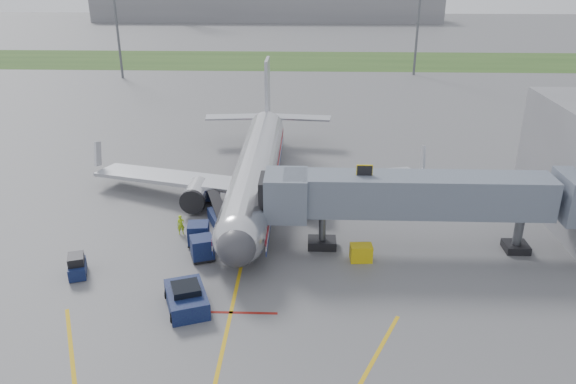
{
  "coord_description": "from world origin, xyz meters",
  "views": [
    {
      "loc": [
        4.75,
        -33.95,
        21.08
      ],
      "look_at": [
        3.22,
        8.44,
        3.2
      ],
      "focal_mm": 35.0,
      "sensor_mm": 36.0,
      "label": 1
    }
  ],
  "objects_px": {
    "belt_loader": "(220,219)",
    "baggage_tug": "(77,266)",
    "pushback_tug": "(187,298)",
    "ramp_worker": "(181,225)",
    "airliner": "(256,169)"
  },
  "relations": [
    {
      "from": "pushback_tug",
      "to": "belt_loader",
      "type": "height_order",
      "value": "belt_loader"
    },
    {
      "from": "belt_loader",
      "to": "baggage_tug",
      "type": "bearing_deg",
      "value": -136.89
    },
    {
      "from": "airliner",
      "to": "pushback_tug",
      "type": "distance_m",
      "value": 19.08
    },
    {
      "from": "pushback_tug",
      "to": "airliner",
      "type": "bearing_deg",
      "value": 81.15
    },
    {
      "from": "airliner",
      "to": "ramp_worker",
      "type": "bearing_deg",
      "value": -123.08
    },
    {
      "from": "airliner",
      "to": "baggage_tug",
      "type": "xyz_separation_m",
      "value": [
        -11.53,
        -15.03,
        -1.95
      ]
    },
    {
      "from": "airliner",
      "to": "pushback_tug",
      "type": "xyz_separation_m",
      "value": [
        -2.92,
        -18.75,
        -1.96
      ]
    },
    {
      "from": "pushback_tug",
      "to": "belt_loader",
      "type": "xyz_separation_m",
      "value": [
        0.4,
        12.15,
        -0.13
      ]
    },
    {
      "from": "airliner",
      "to": "pushback_tug",
      "type": "relative_size",
      "value": 7.92
    },
    {
      "from": "baggage_tug",
      "to": "ramp_worker",
      "type": "relative_size",
      "value": 1.5
    },
    {
      "from": "airliner",
      "to": "baggage_tug",
      "type": "height_order",
      "value": "airliner"
    },
    {
      "from": "ramp_worker",
      "to": "pushback_tug",
      "type": "bearing_deg",
      "value": -93.69
    },
    {
      "from": "pushback_tug",
      "to": "belt_loader",
      "type": "distance_m",
      "value": 12.16
    },
    {
      "from": "belt_loader",
      "to": "ramp_worker",
      "type": "xyz_separation_m",
      "value": [
        -2.96,
        -1.82,
        0.29
      ]
    },
    {
      "from": "pushback_tug",
      "to": "ramp_worker",
      "type": "xyz_separation_m",
      "value": [
        -2.57,
        10.33,
        0.15
      ]
    }
  ]
}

